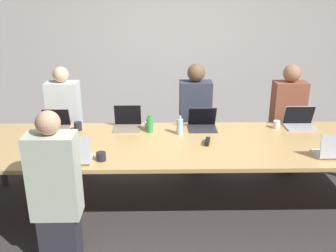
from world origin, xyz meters
The scene contains 20 objects.
ground_plane centered at (0.00, 0.00, 0.00)m, with size 24.00×24.00×0.00m, color #383333.
curtain_wall centered at (0.00, 2.24, 1.40)m, with size 12.00×0.06×2.80m.
conference_table centered at (0.00, 0.00, 0.68)m, with size 4.72×1.27×0.73m.
laptop_far_midleft centered at (-0.66, 0.46, 0.81)m, with size 0.31×0.26×0.27m.
cup_far_midleft centered at (-0.42, 0.43, 0.77)m, with size 0.07×0.07×0.08m.
bottle_far_midleft centered at (-0.39, 0.32, 0.82)m, with size 0.08×0.08×0.20m.
laptop_near_left centered at (-1.08, -0.46, 0.81)m, with size 0.34×0.27×0.26m.
person_near_left centered at (-1.14, -0.91, 0.66)m, with size 0.40×0.24×1.38m.
cup_near_left centered at (-0.83, -0.43, 0.77)m, with size 0.09×0.09×0.08m.
laptop_near_right centered at (1.41, -0.39, 0.80)m, with size 0.36×0.24×0.25m.
laptop_far_center centered at (0.21, 0.42, 0.80)m, with size 0.32×0.26×0.25m.
person_far_center centered at (0.17, 0.89, 0.68)m, with size 0.40×0.24×1.40m.
bottle_far_center centered at (-0.06, 0.25, 0.82)m, with size 0.07×0.07×0.21m.
laptop_far_left centered at (-1.49, 0.46, 0.80)m, with size 0.31×0.23×0.23m.
person_far_left centered at (-1.49, 0.88, 0.66)m, with size 0.40×0.24×1.37m.
cup_far_left centered at (-1.22, 0.39, 0.78)m, with size 0.09×0.09×0.10m.
laptop_far_right centered at (1.36, 0.46, 0.80)m, with size 0.35×0.25×0.25m.
person_far_right centered at (1.35, 0.85, 0.68)m, with size 0.40×0.24×1.40m.
cup_far_right centered at (1.08, 0.41, 0.78)m, with size 0.08×0.08×0.09m.
stapler centered at (0.22, -0.04, 0.75)m, with size 0.08×0.16×0.05m.
Camera 1 is at (-0.26, -3.65, 2.24)m, focal length 40.00 mm.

